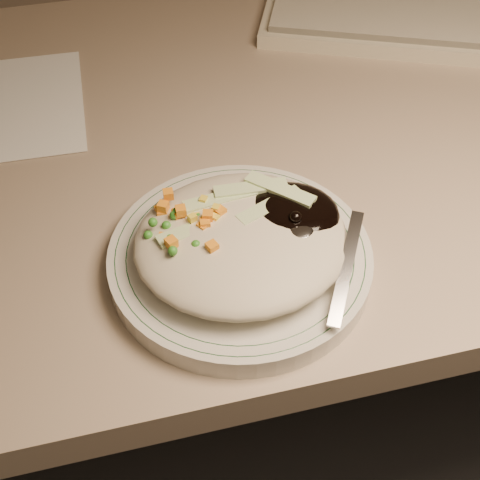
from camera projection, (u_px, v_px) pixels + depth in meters
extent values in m
cube|color=gray|center=(255.00, 135.00, 0.79)|extent=(1.40, 0.70, 0.04)
cylinder|color=silver|center=(240.00, 259.00, 0.62)|extent=(0.24, 0.24, 0.02)
torus|color=#144723|center=(240.00, 252.00, 0.61)|extent=(0.23, 0.23, 0.00)
torus|color=#144723|center=(240.00, 252.00, 0.61)|extent=(0.21, 0.21, 0.00)
ellipsoid|color=#BEB49A|center=(241.00, 241.00, 0.59)|extent=(0.19, 0.18, 0.04)
ellipsoid|color=black|center=(285.00, 217.00, 0.61)|extent=(0.10, 0.09, 0.03)
ellipsoid|color=orange|center=(187.00, 232.00, 0.60)|extent=(0.08, 0.08, 0.02)
sphere|color=black|center=(253.00, 216.00, 0.59)|extent=(0.01, 0.01, 0.01)
sphere|color=black|center=(282.00, 206.00, 0.60)|extent=(0.01, 0.01, 0.01)
sphere|color=black|center=(309.00, 204.00, 0.60)|extent=(0.01, 0.01, 0.01)
sphere|color=black|center=(297.00, 200.00, 0.61)|extent=(0.01, 0.01, 0.01)
sphere|color=black|center=(295.00, 218.00, 0.58)|extent=(0.01, 0.01, 0.01)
sphere|color=black|center=(282.00, 212.00, 0.60)|extent=(0.01, 0.01, 0.01)
sphere|color=black|center=(290.00, 202.00, 0.61)|extent=(0.01, 0.01, 0.01)
cube|color=orange|center=(181.00, 211.00, 0.59)|extent=(0.01, 0.01, 0.01)
cube|color=orange|center=(204.00, 234.00, 0.58)|extent=(0.01, 0.01, 0.01)
cube|color=orange|center=(163.00, 207.00, 0.60)|extent=(0.01, 0.01, 0.01)
cube|color=orange|center=(208.00, 216.00, 0.58)|extent=(0.01, 0.01, 0.01)
cube|color=orange|center=(205.00, 224.00, 0.58)|extent=(0.01, 0.01, 0.01)
cube|color=orange|center=(161.00, 210.00, 0.60)|extent=(0.01, 0.01, 0.01)
cube|color=orange|center=(178.00, 213.00, 0.59)|extent=(0.01, 0.01, 0.01)
cube|color=orange|center=(203.00, 227.00, 0.58)|extent=(0.01, 0.01, 0.01)
cube|color=orange|center=(220.00, 212.00, 0.59)|extent=(0.01, 0.01, 0.01)
cube|color=orange|center=(168.00, 194.00, 0.60)|extent=(0.01, 0.01, 0.01)
cube|color=orange|center=(171.00, 243.00, 0.56)|extent=(0.01, 0.01, 0.01)
cube|color=orange|center=(212.00, 247.00, 0.56)|extent=(0.01, 0.01, 0.01)
cube|color=orange|center=(164.00, 239.00, 0.58)|extent=(0.01, 0.01, 0.01)
cube|color=orange|center=(163.00, 213.00, 0.60)|extent=(0.01, 0.01, 0.01)
sphere|color=#388C28|center=(203.00, 221.00, 0.59)|extent=(0.01, 0.01, 0.01)
sphere|color=#388C28|center=(173.00, 251.00, 0.56)|extent=(0.01, 0.01, 0.01)
sphere|color=#388C28|center=(166.00, 225.00, 0.58)|extent=(0.01, 0.01, 0.01)
sphere|color=#388C28|center=(153.00, 222.00, 0.58)|extent=(0.01, 0.01, 0.01)
sphere|color=#388C28|center=(198.00, 217.00, 0.59)|extent=(0.01, 0.01, 0.01)
sphere|color=#388C28|center=(213.00, 244.00, 0.58)|extent=(0.01, 0.01, 0.01)
sphere|color=#388C28|center=(187.00, 229.00, 0.59)|extent=(0.01, 0.01, 0.01)
sphere|color=#388C28|center=(183.00, 246.00, 0.57)|extent=(0.01, 0.01, 0.01)
sphere|color=#388C28|center=(148.00, 235.00, 0.58)|extent=(0.01, 0.01, 0.01)
sphere|color=#388C28|center=(176.00, 212.00, 0.59)|extent=(0.01, 0.01, 0.01)
sphere|color=#388C28|center=(174.00, 215.00, 0.59)|extent=(0.01, 0.01, 0.01)
sphere|color=#388C28|center=(170.00, 239.00, 0.57)|extent=(0.01, 0.01, 0.01)
sphere|color=#388C28|center=(196.00, 245.00, 0.57)|extent=(0.01, 0.01, 0.01)
sphere|color=#388C28|center=(220.00, 202.00, 0.61)|extent=(0.01, 0.01, 0.01)
cube|color=yellow|center=(197.00, 218.00, 0.59)|extent=(0.01, 0.01, 0.01)
cube|color=yellow|center=(215.00, 218.00, 0.58)|extent=(0.01, 0.01, 0.01)
cube|color=yellow|center=(184.00, 217.00, 0.59)|extent=(0.01, 0.01, 0.01)
cube|color=yellow|center=(192.00, 218.00, 0.58)|extent=(0.01, 0.01, 0.01)
cube|color=yellow|center=(188.00, 231.00, 0.58)|extent=(0.01, 0.01, 0.01)
cube|color=yellow|center=(216.00, 209.00, 0.59)|extent=(0.01, 0.01, 0.01)
cube|color=yellow|center=(203.00, 200.00, 0.60)|extent=(0.01, 0.01, 0.01)
cube|color=yellow|center=(198.00, 230.00, 0.59)|extent=(0.01, 0.01, 0.01)
cube|color=#B2D18C|center=(220.00, 199.00, 0.60)|extent=(0.07, 0.02, 0.00)
cube|color=#B2D18C|center=(251.00, 188.00, 0.61)|extent=(0.07, 0.02, 0.00)
cube|color=#B2D18C|center=(194.00, 229.00, 0.58)|extent=(0.07, 0.03, 0.00)
cube|color=#B2D18C|center=(280.00, 189.00, 0.61)|extent=(0.06, 0.06, 0.00)
cube|color=#B2D18C|center=(248.00, 235.00, 0.58)|extent=(0.07, 0.02, 0.00)
cube|color=#B2D18C|center=(270.00, 206.00, 0.60)|extent=(0.07, 0.04, 0.00)
ellipsoid|color=silver|center=(296.00, 227.00, 0.59)|extent=(0.05, 0.06, 0.01)
cube|color=silver|center=(346.00, 267.00, 0.57)|extent=(0.07, 0.10, 0.03)
cube|color=beige|center=(408.00, 28.00, 0.91)|extent=(0.42, 0.28, 0.02)
cube|color=beige|center=(410.00, 18.00, 0.90)|extent=(0.38, 0.25, 0.01)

